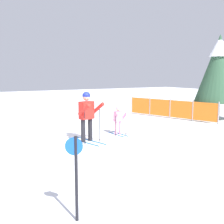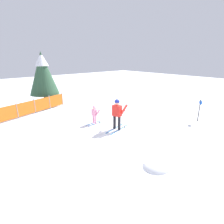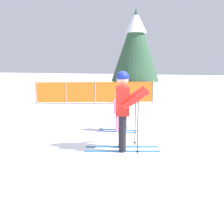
{
  "view_description": "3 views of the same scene",
  "coord_description": "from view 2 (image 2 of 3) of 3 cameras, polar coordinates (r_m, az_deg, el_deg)",
  "views": [
    {
      "loc": [
        8.41,
        -3.84,
        2.31
      ],
      "look_at": [
        -0.3,
        1.29,
        0.93
      ],
      "focal_mm": 45.0,
      "sensor_mm": 36.0,
      "label": 1
    },
    {
      "loc": [
        -6.28,
        -6.36,
        3.89
      ],
      "look_at": [
        -0.13,
        0.64,
        0.9
      ],
      "focal_mm": 28.0,
      "sensor_mm": 36.0,
      "label": 2
    },
    {
      "loc": [
        0.99,
        -5.6,
        1.97
      ],
      "look_at": [
        -0.63,
        1.23,
        0.63
      ],
      "focal_mm": 45.0,
      "sensor_mm": 36.0,
      "label": 3
    }
  ],
  "objects": [
    {
      "name": "ground_plane",
      "position": [
        9.75,
        3.07,
        -5.75
      ],
      "size": [
        60.0,
        60.0,
        0.0
      ],
      "primitive_type": "plane",
      "color": "white"
    },
    {
      "name": "trail_marker",
      "position": [
        11.97,
        26.68,
        1.15
      ],
      "size": [
        0.18,
        0.24,
        1.37
      ],
      "color": "black",
      "rests_on": "ground_plane"
    },
    {
      "name": "skier_adult",
      "position": [
        9.44,
        1.72,
        0.15
      ],
      "size": [
        1.66,
        0.84,
        1.72
      ],
      "rotation": [
        0.0,
        0.0,
        0.24
      ],
      "color": "#1966B2",
      "rests_on": "ground_plane"
    },
    {
      "name": "snow_mound",
      "position": [
        7.0,
        14.63,
        -16.63
      ],
      "size": [
        1.18,
        1.0,
        0.47
      ],
      "primitive_type": "ellipsoid",
      "color": "white",
      "rests_on": "ground_plane"
    },
    {
      "name": "conifer_far",
      "position": [
        15.26,
        -21.68,
        11.87
      ],
      "size": [
        2.3,
        2.3,
        4.26
      ],
      "color": "#4C3823",
      "rests_on": "ground_plane"
    },
    {
      "name": "safety_fence",
      "position": [
        13.46,
        -23.89,
        1.77
      ],
      "size": [
        4.97,
        1.52,
        1.05
      ],
      "rotation": [
        0.0,
        0.0,
        0.29
      ],
      "color": "gray",
      "rests_on": "ground_plane"
    },
    {
      "name": "skier_child",
      "position": [
        10.42,
        -5.78,
        -0.43
      ],
      "size": [
        1.05,
        0.54,
        1.11
      ],
      "rotation": [
        0.0,
        0.0,
        0.03
      ],
      "color": "#1966B2",
      "rests_on": "ground_plane"
    }
  ]
}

